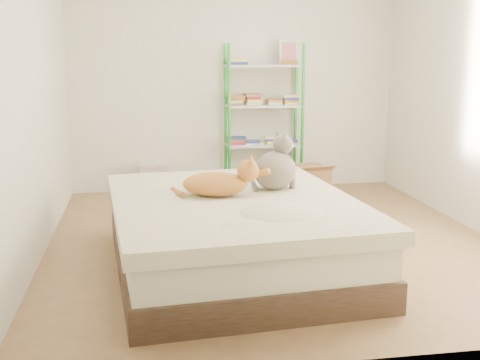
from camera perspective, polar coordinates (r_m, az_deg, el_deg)
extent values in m
cube|color=#9B7D4B|center=(5.25, 3.03, -5.75)|extent=(3.80, 4.20, 0.01)
cube|color=white|center=(7.07, -0.51, 9.60)|extent=(3.80, 0.01, 2.60)
cube|color=white|center=(3.00, 11.89, 5.94)|extent=(3.80, 0.01, 2.60)
cube|color=white|center=(4.96, -18.98, 7.89)|extent=(0.01, 4.20, 2.60)
cube|color=brown|center=(4.55, -0.64, -7.16)|extent=(1.87, 2.26, 0.21)
cube|color=#F1E8C9|center=(4.49, -0.64, -4.47)|extent=(1.82, 2.19, 0.23)
cube|color=beige|center=(4.44, -0.65, -2.37)|extent=(1.91, 2.31, 0.11)
cylinder|color=green|center=(6.72, -1.03, 5.62)|extent=(0.04, 0.04, 1.70)
cylinder|color=green|center=(7.03, -1.40, 5.91)|extent=(0.04, 0.04, 1.70)
cylinder|color=green|center=(6.89, 5.94, 5.71)|extent=(0.04, 0.04, 1.70)
cylinder|color=green|center=(7.19, 5.27, 6.00)|extent=(0.04, 0.04, 1.70)
cube|color=silver|center=(7.07, 2.18, -0.23)|extent=(0.86, 0.34, 0.02)
cube|color=silver|center=(6.98, 2.21, 3.38)|extent=(0.86, 0.34, 0.02)
cube|color=silver|center=(6.93, 2.24, 7.06)|extent=(0.86, 0.34, 0.02)
cube|color=silver|center=(6.90, 2.27, 10.78)|extent=(0.86, 0.34, 0.02)
cube|color=#AE2032|center=(7.05, 2.19, 0.22)|extent=(0.20, 0.16, 0.09)
cube|color=#AE2032|center=(6.92, -0.22, 3.79)|extent=(0.20, 0.16, 0.09)
cube|color=#AE2032|center=(6.96, 1.41, 3.82)|extent=(0.20, 0.16, 0.09)
cube|color=#AE2032|center=(7.00, 3.02, 3.86)|extent=(0.20, 0.16, 0.09)
cube|color=#AE2032|center=(7.04, 4.61, 3.89)|extent=(0.20, 0.16, 0.09)
cube|color=#AE2032|center=(6.87, -0.23, 7.50)|extent=(0.20, 0.16, 0.09)
cube|color=#AE2032|center=(6.91, 1.43, 7.52)|extent=(0.20, 0.16, 0.09)
cube|color=#AE2032|center=(6.95, 3.06, 7.53)|extent=(0.20, 0.16, 0.09)
cube|color=#AE2032|center=(6.99, 4.68, 7.54)|extent=(0.20, 0.16, 0.09)
cube|color=#AE2032|center=(6.85, -0.23, 11.26)|extent=(0.20, 0.16, 0.09)
cube|color=#AE2032|center=(6.97, 4.74, 11.23)|extent=(0.20, 0.16, 0.09)
cube|color=silver|center=(7.02, 4.64, 12.01)|extent=(0.22, 0.06, 0.28)
cube|color=red|center=(7.01, 4.66, 12.01)|extent=(0.17, 0.04, 0.22)
cube|color=olive|center=(6.56, 5.69, -0.41)|extent=(0.61, 0.52, 0.39)
cube|color=#5F1CA2|center=(6.35, 5.93, -0.92)|extent=(0.33, 0.06, 0.09)
cube|color=olive|center=(6.32, 6.23, 0.88)|extent=(0.57, 0.24, 0.12)
cube|color=silver|center=(6.89, -8.02, -0.04)|extent=(0.34, 0.31, 0.35)
cube|color=silver|center=(6.85, -8.07, 1.50)|extent=(0.38, 0.35, 0.03)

